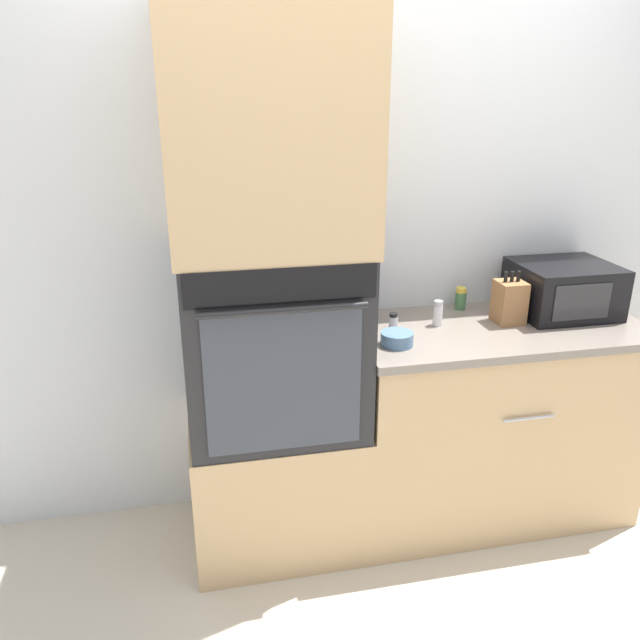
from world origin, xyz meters
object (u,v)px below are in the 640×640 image
Objects in this scene: knife_block at (509,302)px; bowl at (397,339)px; condiment_jar_near at (461,299)px; wall_oven at (272,337)px; condiment_jar_far at (438,313)px; microwave at (563,289)px; condiment_jar_mid at (393,321)px.

knife_block reaches higher than bowl.
condiment_jar_near is at bearing 39.54° from bowl.
wall_oven reaches higher than condiment_jar_near.
condiment_jar_far is at bearing -136.06° from condiment_jar_near.
condiment_jar_near is 0.25m from condiment_jar_far.
condiment_jar_mid is at bearing -177.79° from microwave.
wall_oven is 1.75× the size of microwave.
bowl is 1.18× the size of condiment_jar_far.
wall_oven is 1.03m from knife_block.
knife_block is (-0.29, -0.06, -0.02)m from microwave.
condiment_jar_mid reaches higher than bowl.
condiment_jar_near is (0.42, 0.35, 0.02)m from bowl.
condiment_jar_mid is at bearing -155.74° from condiment_jar_near.
bowl is (-0.55, -0.15, -0.07)m from knife_block.
bowl is 1.92× the size of condiment_jar_mid.
condiment_jar_far is at bearing -1.36° from condiment_jar_mid.
condiment_jar_near is 0.93× the size of condiment_jar_far.
knife_block is 0.51m from condiment_jar_mid.
wall_oven is 0.53m from condiment_jar_mid.
wall_oven is at bearing -178.36° from knife_block.
condiment_jar_mid is (-0.51, 0.03, -0.06)m from knife_block.
bowl is at bearing -165.21° from knife_block.
condiment_jar_far is (0.24, 0.17, 0.03)m from bowl.
condiment_jar_mid is (0.04, 0.18, 0.01)m from bowl.
knife_block reaches higher than condiment_jar_mid.
condiment_jar_mid is at bearing 76.38° from bowl.
condiment_jar_mid is (-0.38, -0.17, -0.02)m from condiment_jar_near.
condiment_jar_far reaches higher than bowl.
wall_oven is at bearing -173.33° from condiment_jar_mid.
knife_block is at bearing -3.54° from condiment_jar_mid.
microwave reaches higher than bowl.
wall_oven is 7.12× the size of condiment_jar_near.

